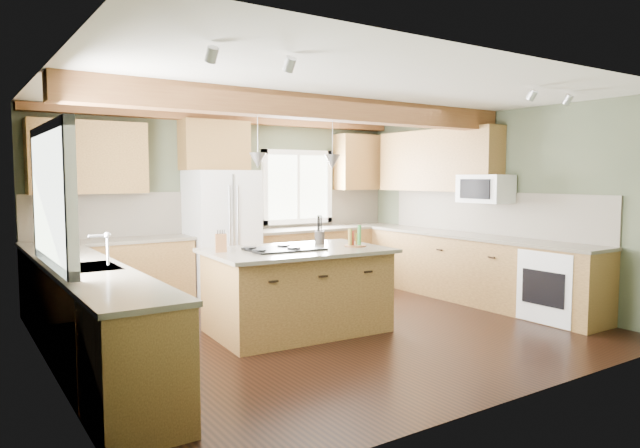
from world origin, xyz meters
TOP-DOWN VIEW (x-y plane):
  - floor at (0.00, 0.00)m, footprint 5.60×5.60m
  - ceiling at (0.00, 0.00)m, footprint 5.60×5.60m
  - wall_back at (0.00, 2.50)m, footprint 5.60×0.00m
  - wall_left at (-2.80, 0.00)m, footprint 0.00×5.00m
  - wall_right at (2.80, 0.00)m, footprint 0.00×5.00m
  - ceiling_beam at (0.00, 0.10)m, footprint 5.55×0.26m
  - soffit_trim at (0.00, 2.40)m, footprint 5.55×0.20m
  - backsplash_back at (0.00, 2.48)m, footprint 5.58×0.03m
  - backsplash_right at (2.78, 0.05)m, footprint 0.03×3.70m
  - base_cab_back_left at (-1.79, 2.20)m, footprint 2.02×0.60m
  - counter_back_left at (-1.79, 2.20)m, footprint 2.06×0.64m
  - base_cab_back_right at (1.49, 2.20)m, footprint 2.62×0.60m
  - counter_back_right at (1.49, 2.20)m, footprint 2.66×0.64m
  - base_cab_left at (-2.50, 0.05)m, footprint 0.60×3.70m
  - counter_left at (-2.50, 0.05)m, footprint 0.64×3.74m
  - base_cab_right at (2.50, 0.05)m, footprint 0.60×3.70m
  - counter_right at (2.50, 0.05)m, footprint 0.64×3.74m
  - upper_cab_back_left at (-1.99, 2.33)m, footprint 1.40×0.35m
  - upper_cab_over_fridge at (-0.30, 2.33)m, footprint 0.96×0.35m
  - upper_cab_right at (2.62, 0.90)m, footprint 0.35×2.20m
  - upper_cab_back_corner at (2.30, 2.33)m, footprint 0.90×0.35m
  - window_left at (-2.78, 0.05)m, footprint 0.04×1.60m
  - window_back at (1.15, 2.48)m, footprint 1.10×0.04m
  - sink at (-2.50, 0.05)m, footprint 0.50×0.65m
  - faucet at (-2.32, 0.05)m, footprint 0.02×0.02m
  - dishwasher at (-2.49, -1.25)m, footprint 0.60×0.60m
  - oven at (2.49, -1.25)m, footprint 0.60×0.72m
  - microwave at (2.58, -0.05)m, footprint 0.40×0.70m
  - pendant_left at (-0.76, 0.13)m, footprint 0.18×0.18m
  - pendant_right at (0.15, 0.07)m, footprint 0.18×0.18m
  - refrigerator at (-0.30, 2.12)m, footprint 0.90×0.74m
  - island at (-0.31, 0.10)m, footprint 1.89×1.22m
  - island_top at (-0.31, 0.10)m, footprint 2.02×1.35m
  - cooktop at (-0.46, 0.11)m, footprint 0.82×0.57m
  - knife_block at (-1.11, 0.32)m, footprint 0.14×0.12m
  - utensil_crock at (0.15, 0.33)m, footprint 0.13×0.13m
  - bottle_tray at (0.36, -0.08)m, footprint 0.31×0.31m

SIDE VIEW (x-z plane):
  - floor at x=0.00m, z-range 0.00..0.00m
  - dishwasher at x=-2.49m, z-range 0.01..0.85m
  - oven at x=2.49m, z-range 0.01..0.85m
  - base_cab_back_left at x=-1.79m, z-range 0.00..0.88m
  - base_cab_back_right at x=1.49m, z-range 0.00..0.88m
  - base_cab_left at x=-2.50m, z-range 0.00..0.88m
  - base_cab_right at x=2.50m, z-range 0.00..0.88m
  - island at x=-0.31m, z-range 0.00..0.88m
  - counter_back_left at x=-1.79m, z-range 0.88..0.92m
  - counter_back_right at x=1.49m, z-range 0.88..0.92m
  - counter_left at x=-2.50m, z-range 0.88..0.92m
  - counter_right at x=2.50m, z-range 0.88..0.92m
  - refrigerator at x=-0.30m, z-range 0.00..1.80m
  - island_top at x=-0.31m, z-range 0.88..0.92m
  - sink at x=-2.50m, z-range 0.89..0.92m
  - cooktop at x=-0.46m, z-range 0.92..0.94m
  - utensil_crock at x=0.15m, z-range 0.92..1.08m
  - knife_block at x=-1.11m, z-range 0.92..1.11m
  - bottle_tray at x=0.36m, z-range 0.92..1.15m
  - faucet at x=-2.32m, z-range 0.91..1.19m
  - backsplash_back at x=0.00m, z-range 0.92..1.50m
  - backsplash_right at x=2.78m, z-range 0.92..1.50m
  - wall_back at x=0.00m, z-range -1.50..4.10m
  - wall_left at x=-2.80m, z-range -1.20..3.80m
  - wall_right at x=2.80m, z-range -1.20..3.80m
  - window_back at x=1.15m, z-range 1.05..2.05m
  - window_left at x=-2.78m, z-range 1.02..2.08m
  - microwave at x=2.58m, z-range 1.36..1.74m
  - pendant_left at x=-0.76m, z-range 1.80..1.96m
  - pendant_right at x=0.15m, z-range 1.80..1.96m
  - upper_cab_back_left at x=-1.99m, z-range 1.50..2.40m
  - upper_cab_right at x=2.62m, z-range 1.50..2.40m
  - upper_cab_back_corner at x=2.30m, z-range 1.50..2.40m
  - upper_cab_over_fridge at x=-0.30m, z-range 1.80..2.50m
  - ceiling_beam at x=0.00m, z-range 2.34..2.60m
  - soffit_trim at x=0.00m, z-range 2.49..2.59m
  - ceiling at x=0.00m, z-range 2.60..2.60m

